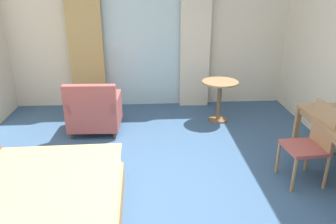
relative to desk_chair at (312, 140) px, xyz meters
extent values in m
cube|color=#38567A|center=(-1.79, -0.26, -0.57)|extent=(5.65, 6.64, 0.10)
cube|color=beige|center=(-1.79, 2.80, 0.90)|extent=(5.25, 0.12, 2.83)
cube|color=silver|center=(-1.94, 2.72, 0.73)|extent=(1.49, 0.02, 2.49)
cube|color=tan|center=(-2.91, 2.62, 0.77)|extent=(0.60, 0.10, 2.57)
cube|color=beige|center=(-0.98, 2.62, 0.77)|extent=(0.54, 0.10, 2.57)
cube|color=white|center=(-3.10, -0.77, -0.17)|extent=(1.95, 1.77, 0.22)
cube|color=tan|center=(-2.77, -0.76, -0.05)|extent=(1.34, 1.80, 0.03)
cube|color=#9E754C|center=(0.64, 0.60, -0.17)|extent=(0.06, 0.06, 0.69)
cube|color=#9E754C|center=(0.11, 0.62, -0.17)|extent=(0.06, 0.06, 0.69)
cube|color=#9E4C47|center=(-0.08, -0.01, -0.09)|extent=(0.45, 0.46, 0.04)
cube|color=#9E754C|center=(0.11, 0.01, 0.18)|extent=(0.07, 0.41, 0.50)
cylinder|color=#9E754C|center=(-0.29, 0.17, -0.31)|extent=(0.04, 0.04, 0.41)
cylinder|color=#9E754C|center=(-0.26, -0.21, -0.31)|extent=(0.04, 0.04, 0.41)
cylinder|color=#9E754C|center=(0.09, 0.20, -0.31)|extent=(0.04, 0.04, 0.41)
cylinder|color=#9E754C|center=(0.12, -0.18, -0.31)|extent=(0.04, 0.04, 0.41)
cylinder|color=tan|center=(0.40, 0.29, 0.21)|extent=(0.14, 0.14, 0.02)
cube|color=#9E4C47|center=(-2.66, 1.56, -0.27)|extent=(0.78, 0.73, 0.31)
cube|color=#9E4C47|center=(-2.67, 1.26, 0.10)|extent=(0.76, 0.15, 0.43)
cube|color=#9E4C47|center=(-2.33, 1.55, -0.03)|extent=(0.12, 0.71, 0.16)
cube|color=#9E4C47|center=(-2.99, 1.57, -0.03)|extent=(0.12, 0.71, 0.16)
cylinder|color=#4C3D2D|center=(-2.33, 1.84, -0.47)|extent=(0.04, 0.04, 0.10)
cylinder|color=#4C3D2D|center=(-2.97, 1.86, -0.47)|extent=(0.04, 0.04, 0.10)
cylinder|color=#4C3D2D|center=(-2.35, 1.25, -0.47)|extent=(0.04, 0.04, 0.10)
cylinder|color=#4C3D2D|center=(-2.99, 1.28, -0.47)|extent=(0.04, 0.04, 0.10)
cylinder|color=#9E754C|center=(-0.66, 1.84, 0.15)|extent=(0.59, 0.59, 0.03)
cylinder|color=brown|center=(-0.66, 1.84, -0.19)|extent=(0.07, 0.07, 0.66)
cylinder|color=brown|center=(-0.66, 1.84, -0.51)|extent=(0.32, 0.32, 0.02)
camera|label=1|loc=(-1.83, -3.13, 1.64)|focal=34.40mm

